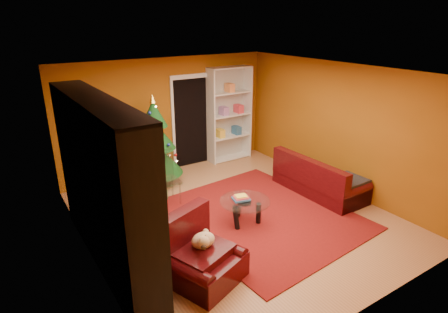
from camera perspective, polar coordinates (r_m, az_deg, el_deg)
floor at (r=6.91m, az=1.82°, el=-9.37°), size 5.00×5.50×0.05m
ceiling at (r=6.04m, az=2.11°, el=12.99°), size 5.00×5.50×0.05m
wall_back at (r=8.68m, az=-8.57°, el=6.17°), size 5.00×0.05×2.60m
wall_left at (r=5.43m, az=-20.62°, el=-3.83°), size 0.05×5.50×2.60m
wall_right at (r=8.00m, az=17.05°, el=4.27°), size 0.05×5.50×2.60m
doorway at (r=8.96m, az=-4.87°, el=5.12°), size 1.06×0.60×2.16m
rug at (r=6.95m, az=5.48°, el=-8.93°), size 3.16×3.59×0.02m
media_unit at (r=5.48m, az=-17.94°, el=-4.11°), size 0.54×3.20×2.45m
christmas_tree at (r=8.00m, az=-10.44°, el=2.26°), size 1.27×1.27×1.97m
gift_box_teal at (r=7.73m, az=-18.24°, el=-5.70°), size 0.33×0.33×0.27m
gift_box_green at (r=7.55m, az=-9.75°, el=-5.71°), size 0.25×0.25×0.23m
white_bookshelf at (r=9.27m, az=0.84°, el=6.38°), size 1.10×0.40×2.37m
armchair at (r=5.25m, az=-3.09°, el=-14.77°), size 1.27×1.27×0.77m
dog at (r=5.20m, az=-3.20°, el=-12.63°), size 0.48×0.42×0.25m
sofa at (r=7.87m, az=14.45°, el=-2.62°), size 0.90×1.93×0.82m
coffee_table at (r=6.60m, az=3.16°, el=-8.39°), size 1.06×1.06×0.55m
acrylic_chair at (r=7.25m, az=-8.82°, el=-3.72°), size 0.51×0.55×0.94m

